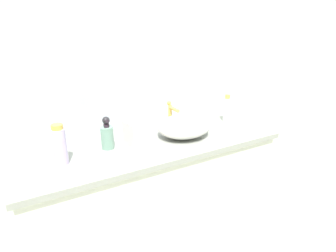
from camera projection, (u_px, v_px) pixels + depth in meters
The scene contains 9 objects.
bathroom_wall_rear at pixel (130, 55), 1.78m from camera, with size 6.00×0.06×2.60m, color silver.
vanity_counter at pixel (152, 203), 1.81m from camera, with size 1.50×0.56×0.85m.
wall_mirror_panel at pixel (128, 39), 1.70m from camera, with size 1.38×0.01×1.10m, color #B2BCC6.
sink_basin at pixel (184, 126), 1.71m from camera, with size 0.33×0.28×0.12m, color silver.
faucet at pixel (171, 112), 1.83m from camera, with size 0.03×0.13×0.17m.
soap_dispenser at pixel (107, 136), 1.55m from camera, with size 0.07×0.07×0.18m.
lotion_bottle at pixel (60, 145), 1.37m from camera, with size 0.07×0.07×0.20m.
perfume_bottle at pixel (227, 109), 1.95m from camera, with size 0.05×0.05×0.19m.
tissue_box at pixel (137, 131), 1.61m from camera, with size 0.14×0.14×0.17m.
Camera 1 is at (-0.69, -0.97, 1.51)m, focal length 30.82 mm.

